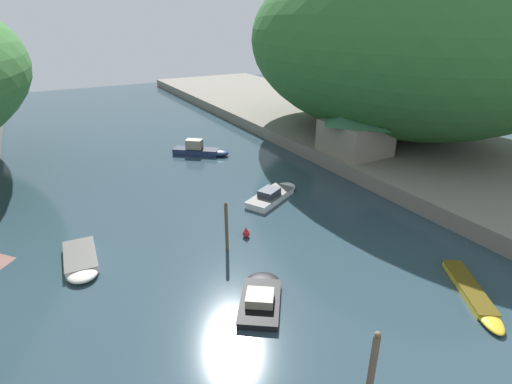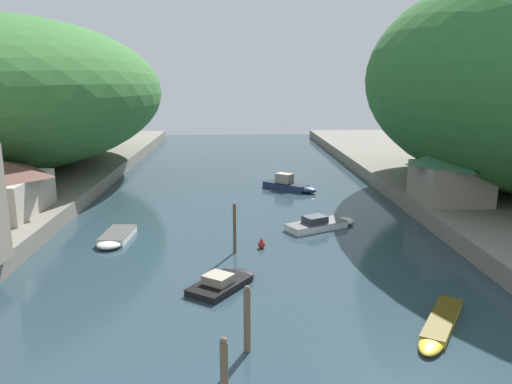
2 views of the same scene
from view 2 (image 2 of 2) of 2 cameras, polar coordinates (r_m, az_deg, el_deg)
water_surface at (r=42.44m, az=-1.39°, el=-3.13°), size 130.00×130.00×0.00m
hillside_left at (r=64.95m, az=-26.41°, el=10.05°), size 34.28×48.00×17.20m
right_bank_cottage at (r=45.65m, az=21.36°, el=2.16°), size 5.74×6.55×4.90m
boat_red_skiff at (r=38.14m, az=-15.78°, el=-5.08°), size 2.17×5.04×0.54m
boat_near_quay at (r=53.36m, az=3.92°, el=0.76°), size 5.85×5.17×1.72m
boat_open_rowboat at (r=26.08m, az=20.21°, el=-14.21°), size 4.28×5.84×0.39m
boat_small_dinghy at (r=40.33m, az=7.61°, el=-3.59°), size 6.32×4.54×1.08m
boat_cabin_cruiser at (r=29.27m, az=-3.66°, el=-10.16°), size 4.39×5.07×0.88m
mooring_post_second at (r=22.25m, az=-1.03°, el=-14.29°), size 0.30×0.30×3.10m
mooring_post_farthest at (r=34.02m, az=-2.46°, el=-4.15°), size 0.22×0.22×3.50m
channel_buoy_near at (r=35.35m, az=0.63°, el=-5.95°), size 0.51×0.51×0.77m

